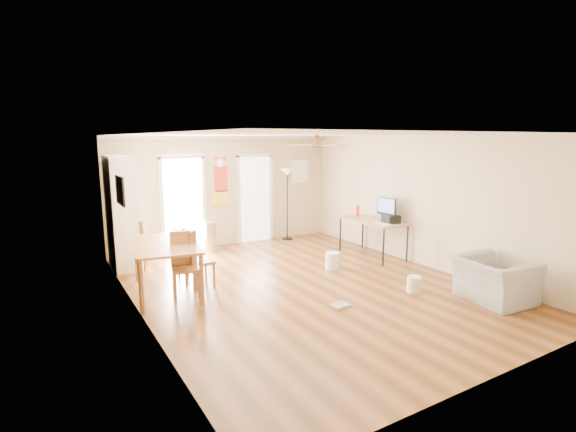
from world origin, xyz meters
TOP-DOWN VIEW (x-y plane):
  - floor at (0.00, 0.00)m, footprint 7.00×7.00m
  - ceiling at (0.00, 0.00)m, footprint 5.50×7.00m
  - wall_back at (0.00, 3.50)m, footprint 5.50×0.04m
  - wall_front at (0.00, -3.50)m, footprint 5.50×0.04m
  - wall_left at (-2.75, 0.00)m, footprint 0.04×7.00m
  - wall_right at (2.75, 0.00)m, footprint 0.04×7.00m
  - crown_molding at (0.00, 0.00)m, footprint 5.50×7.00m
  - kitchen_doorway at (-1.05, 3.48)m, footprint 0.90×0.10m
  - bathroom_doorway at (0.75, 3.48)m, footprint 0.80×0.10m
  - wall_decal at (-0.13, 3.48)m, footprint 0.46×0.03m
  - ac_grille at (2.05, 3.47)m, footprint 0.50×0.04m
  - framed_poster at (-2.73, 1.40)m, footprint 0.04×0.66m
  - ceiling_fan at (0.00, -0.30)m, footprint 1.24×1.24m
  - bookshelf at (-2.51, 2.78)m, footprint 0.75×1.09m
  - dining_table at (-2.15, 0.95)m, footprint 1.26×1.82m
  - dining_chair_right_a at (-1.60, 1.38)m, footprint 0.43×0.43m
  - dining_chair_right_b at (-1.60, 0.88)m, footprint 0.44×0.44m
  - dining_chair_near at (-1.93, 0.61)m, footprint 0.51×0.51m
  - dining_chair_far at (-2.33, 2.51)m, footprint 0.52×0.52m
  - trash_can at (-0.56, 3.15)m, footprint 0.33×0.33m
  - torchiere_lamp at (1.53, 3.22)m, footprint 0.41×0.41m
  - computer_desk at (2.33, 0.91)m, footprint 0.75×1.49m
  - imac at (2.47, 0.67)m, footprint 0.18×0.55m
  - keyboard at (2.20, 0.46)m, footprint 0.15×0.40m
  - printer at (2.45, 0.50)m, footprint 0.34×0.38m
  - orange_bottle at (2.30, 1.41)m, footprint 0.09×0.09m
  - wastebasket_a at (1.02, 0.59)m, footprint 0.34×0.34m
  - wastebasket_b at (1.40, -1.17)m, footprint 0.24×0.24m
  - floor_cloth at (-0.06, -1.06)m, footprint 0.27×0.22m
  - armchair at (2.15, -2.11)m, footprint 1.05×1.17m

SIDE VIEW (x-z plane):
  - floor at x=0.00m, z-range 0.00..0.00m
  - floor_cloth at x=-0.06m, z-range 0.00..0.04m
  - wastebasket_b at x=1.40m, z-range 0.00..0.27m
  - wastebasket_a at x=1.02m, z-range 0.00..0.32m
  - trash_can at x=-0.56m, z-range 0.00..0.66m
  - armchair at x=2.15m, z-range 0.00..0.69m
  - computer_desk at x=2.33m, z-range 0.00..0.80m
  - dining_table at x=-2.15m, z-range 0.00..0.84m
  - dining_chair_right_a at x=-1.60m, z-range 0.00..0.92m
  - dining_chair_far at x=-2.33m, z-range 0.00..0.98m
  - dining_chair_right_b at x=-1.60m, z-range 0.00..1.03m
  - dining_chair_near at x=-1.93m, z-range 0.00..1.04m
  - keyboard at x=2.20m, z-range 0.80..0.81m
  - printer at x=2.45m, z-range 0.80..0.97m
  - torchiere_lamp at x=1.53m, z-range 0.00..1.81m
  - orange_bottle at x=2.30m, z-range 0.80..1.06m
  - kitchen_doorway at x=-1.05m, z-range 0.00..2.10m
  - bathroom_doorway at x=0.75m, z-range 0.00..2.10m
  - imac at x=2.47m, z-range 0.80..1.31m
  - bookshelf at x=-2.51m, z-range 0.00..2.22m
  - wall_back at x=0.00m, z-range 0.00..2.60m
  - wall_front at x=0.00m, z-range 0.00..2.60m
  - wall_left at x=-2.75m, z-range 0.00..2.60m
  - wall_right at x=2.75m, z-range 0.00..2.60m
  - wall_decal at x=-0.13m, z-range 1.00..2.10m
  - ac_grille at x=2.05m, z-range 1.40..2.00m
  - framed_poster at x=-2.73m, z-range 1.46..1.94m
  - ceiling_fan at x=0.00m, z-range 2.33..2.53m
  - crown_molding at x=0.00m, z-range 2.52..2.60m
  - ceiling at x=0.00m, z-range 2.60..2.60m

